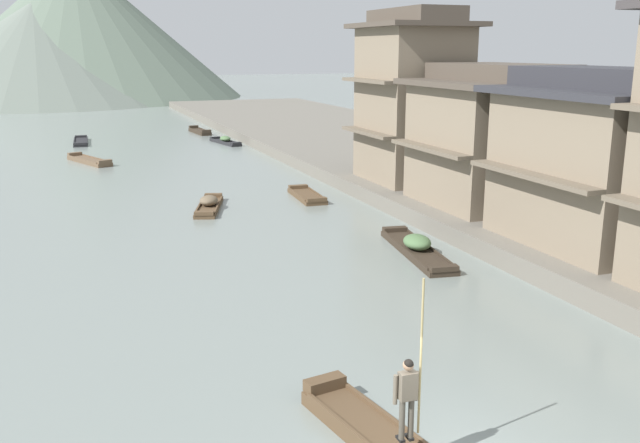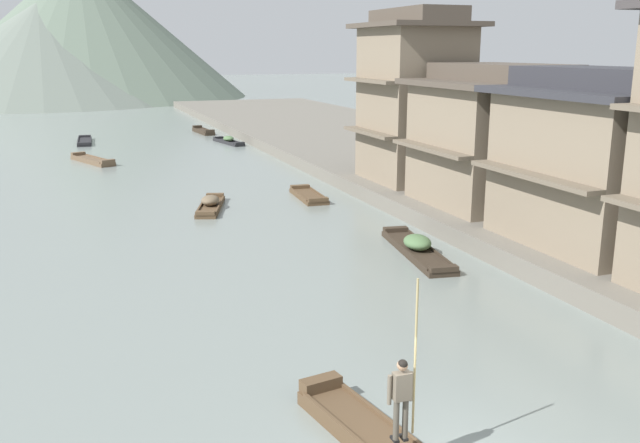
% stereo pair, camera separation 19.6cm
% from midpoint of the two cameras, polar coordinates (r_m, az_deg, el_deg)
% --- Properties ---
extents(riverbank_right, '(18.00, 110.00, 0.73)m').
position_cam_midpoint_polar(riverbank_right, '(46.07, 10.03, 4.88)').
color(riverbank_right, '#6B665B').
rests_on(riverbank_right, ground).
extents(boat_foreground_poled, '(1.78, 4.71, 0.55)m').
position_cam_midpoint_polar(boat_foreground_poled, '(14.02, 5.09, -17.41)').
color(boat_foreground_poled, brown).
rests_on(boat_foreground_poled, ground).
extents(boatman_person, '(0.57, 0.25, 3.04)m').
position_cam_midpoint_polar(boatman_person, '(12.85, 7.22, -13.53)').
color(boatman_person, black).
rests_on(boatman_person, boat_foreground_poled).
extents(boat_moored_nearest, '(1.37, 3.85, 0.37)m').
position_cam_midpoint_polar(boat_moored_nearest, '(35.80, -0.79, 2.13)').
color(boat_moored_nearest, brown).
rests_on(boat_moored_nearest, ground).
extents(boat_moored_second, '(1.94, 5.79, 0.74)m').
position_cam_midpoint_polar(boat_moored_second, '(26.25, 8.19, -2.17)').
color(boat_moored_second, '#33281E').
rests_on(boat_moored_second, ground).
extents(boat_moored_third, '(1.73, 4.62, 0.62)m').
position_cam_midpoint_polar(boat_moored_third, '(57.37, -7.42, 6.57)').
color(boat_moored_third, '#232326').
rests_on(boat_moored_third, ground).
extents(boat_moored_far, '(1.32, 5.35, 0.35)m').
position_cam_midpoint_polar(boat_moored_far, '(60.45, -18.68, 6.24)').
color(boat_moored_far, '#232326').
rests_on(boat_moored_far, ground).
extents(boat_midriver_drifting, '(1.32, 4.45, 0.52)m').
position_cam_midpoint_polar(boat_midriver_drifting, '(64.88, -9.46, 7.32)').
color(boat_midriver_drifting, '#33281E').
rests_on(boat_midriver_drifting, ground).
extents(boat_midriver_upstream, '(2.25, 4.39, 0.66)m').
position_cam_midpoint_polar(boat_midriver_upstream, '(33.77, -8.82, 1.41)').
color(boat_midriver_upstream, brown).
rests_on(boat_midriver_upstream, ground).
extents(boat_upstream_distant, '(2.77, 4.94, 0.46)m').
position_cam_midpoint_polar(boat_upstream_distant, '(49.62, -18.06, 4.80)').
color(boat_upstream_distant, brown).
rests_on(boat_upstream_distant, ground).
extents(house_waterfront_second, '(6.24, 7.17, 6.14)m').
position_cam_midpoint_polar(house_waterfront_second, '(26.24, 22.25, 4.73)').
color(house_waterfront_second, '#7F705B').
rests_on(house_waterfront_second, riverbank_right).
extents(house_waterfront_tall, '(7.10, 6.70, 6.14)m').
position_cam_midpoint_polar(house_waterfront_tall, '(31.89, 14.46, 6.79)').
color(house_waterfront_tall, '#7F705B').
rests_on(house_waterfront_tall, riverbank_right).
extents(house_waterfront_narrow, '(5.46, 6.07, 8.74)m').
position_cam_midpoint_polar(house_waterfront_narrow, '(36.76, 7.86, 10.05)').
color(house_waterfront_narrow, '#7F705B').
rests_on(house_waterfront_narrow, riverbank_right).
extents(hill_far_west, '(42.02, 42.02, 12.03)m').
position_cam_midpoint_polar(hill_far_west, '(133.23, -17.98, 12.68)').
color(hill_far_west, slate).
rests_on(hill_far_west, ground).
extents(hill_far_centre, '(50.37, 50.37, 21.68)m').
position_cam_midpoint_polar(hill_far_centre, '(118.63, -18.91, 14.87)').
color(hill_far_centre, '#5B6B5B').
rests_on(hill_far_centre, ground).
extents(hill_far_east, '(44.71, 44.71, 14.17)m').
position_cam_midpoint_polar(hill_far_east, '(112.37, -21.79, 12.80)').
color(hill_far_east, slate).
rests_on(hill_far_east, ground).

